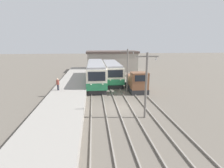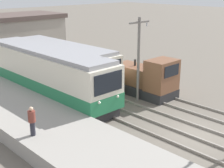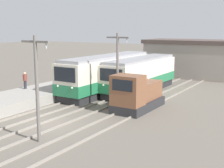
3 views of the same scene
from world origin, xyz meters
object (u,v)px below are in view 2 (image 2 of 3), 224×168
at_px(commuter_train_left, 47,75).
at_px(person_on_platform, 32,120).
at_px(shunting_locomotive, 146,79).
at_px(catenary_mast_mid, 139,56).
at_px(commuter_train_center, 63,65).

distance_m(commuter_train_left, person_on_platform, 8.16).
xyz_separation_m(shunting_locomotive, person_on_platform, (-10.83, -1.65, 0.51)).
relative_size(shunting_locomotive, person_on_platform, 3.42).
bearing_deg(catenary_mast_mid, commuter_train_left, 129.24).
xyz_separation_m(commuter_train_left, catenary_mast_mid, (4.31, -5.28, 1.61)).
xyz_separation_m(commuter_train_center, catenary_mast_mid, (1.51, -7.18, 1.72)).
relative_size(commuter_train_left, shunting_locomotive, 2.54).
bearing_deg(catenary_mast_mid, commuter_train_center, 101.87).
distance_m(catenary_mast_mid, person_on_platform, 9.55).
bearing_deg(commuter_train_center, shunting_locomotive, -65.79).
bearing_deg(person_on_platform, shunting_locomotive, 8.68).
bearing_deg(shunting_locomotive, commuter_train_left, 140.57).
xyz_separation_m(commuter_train_left, shunting_locomotive, (5.80, -4.77, -0.53)).
height_order(shunting_locomotive, catenary_mast_mid, catenary_mast_mid).
xyz_separation_m(commuter_train_left, commuter_train_center, (2.80, 1.90, -0.11)).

